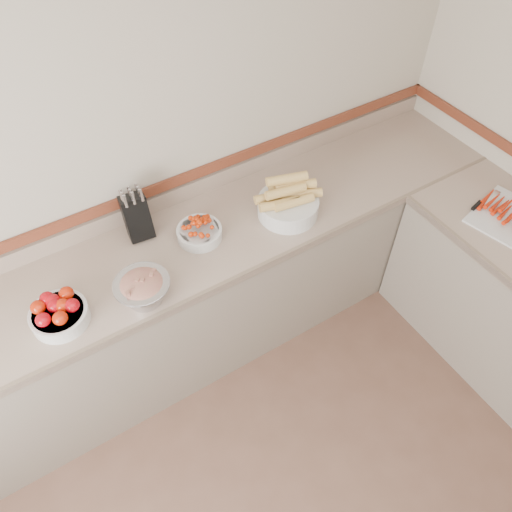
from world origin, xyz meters
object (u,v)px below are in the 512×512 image
cutting_board (506,214)px  rhubarb_bowl (143,289)px  corn_bowl (288,202)px  knife_block (137,216)px  tomato_bowl (58,312)px  cherry_tomato_bowl (199,231)px

cutting_board → rhubarb_bowl: bearing=164.6°
corn_bowl → cutting_board: bearing=-33.1°
knife_block → rhubarb_bowl: (-0.15, -0.41, -0.05)m
tomato_bowl → corn_bowl: bearing=1.5°
cherry_tomato_bowl → cutting_board: (1.47, -0.73, -0.03)m
rhubarb_bowl → cutting_board: size_ratio=0.58×
cherry_tomato_bowl → tomato_bowl: bearing=-170.8°
rhubarb_bowl → cherry_tomato_bowl: bearing=28.5°
tomato_bowl → rhubarb_bowl: rhubarb_bowl is taller
tomato_bowl → rhubarb_bowl: (0.37, -0.09, 0.02)m
knife_block → corn_bowl: bearing=-20.9°
knife_block → cherry_tomato_bowl: knife_block is taller
tomato_bowl → cherry_tomato_bowl: bearing=9.2°
tomato_bowl → corn_bowl: size_ratio=0.72×
knife_block → cherry_tomato_bowl: bearing=-37.2°
rhubarb_bowl → cutting_board: rhubarb_bowl is taller
rhubarb_bowl → cutting_board: bearing=-15.4°
knife_block → tomato_bowl: 0.61m
cherry_tomato_bowl → rhubarb_bowl: (-0.40, -0.22, 0.03)m
knife_block → tomato_bowl: bearing=-148.8°
knife_block → corn_bowl: size_ratio=0.85×
cutting_board → tomato_bowl: bearing=164.8°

